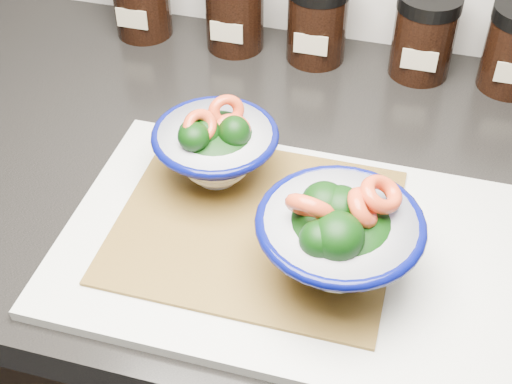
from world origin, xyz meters
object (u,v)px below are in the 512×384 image
(cutting_board, at_px, (286,248))
(spice_jar_b, at_px, (235,9))
(bowl_right, at_px, (338,237))
(spice_jar_d, at_px, (424,35))
(bowl_left, at_px, (215,147))
(spice_jar_c, at_px, (317,20))

(cutting_board, distance_m, spice_jar_b, 0.40)
(cutting_board, distance_m, bowl_right, 0.08)
(cutting_board, height_order, bowl_right, bowl_right)
(bowl_right, xyz_separation_m, spice_jar_d, (0.04, 0.39, -0.01))
(cutting_board, bearing_deg, spice_jar_b, 114.04)
(bowl_left, bearing_deg, spice_jar_b, 102.73)
(bowl_right, distance_m, spice_jar_c, 0.40)
(bowl_left, height_order, spice_jar_d, bowl_left)
(bowl_left, bearing_deg, spice_jar_c, 80.25)
(spice_jar_c, bearing_deg, bowl_left, -99.75)
(bowl_right, relative_size, spice_jar_b, 1.37)
(cutting_board, xyz_separation_m, bowl_left, (-0.10, 0.07, 0.05))
(bowl_right, xyz_separation_m, spice_jar_c, (-0.10, 0.39, -0.01))
(bowl_right, bearing_deg, bowl_left, 146.17)
(spice_jar_c, bearing_deg, spice_jar_d, 0.00)
(spice_jar_c, xyz_separation_m, spice_jar_d, (0.14, 0.00, 0.00))
(spice_jar_c, bearing_deg, bowl_right, -75.54)
(bowl_left, bearing_deg, spice_jar_d, 56.63)
(bowl_right, xyz_separation_m, spice_jar_b, (-0.22, 0.39, -0.01))
(spice_jar_c, bearing_deg, spice_jar_b, 180.00)
(bowl_left, relative_size, bowl_right, 0.87)
(bowl_left, xyz_separation_m, spice_jar_c, (0.05, 0.29, -0.00))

